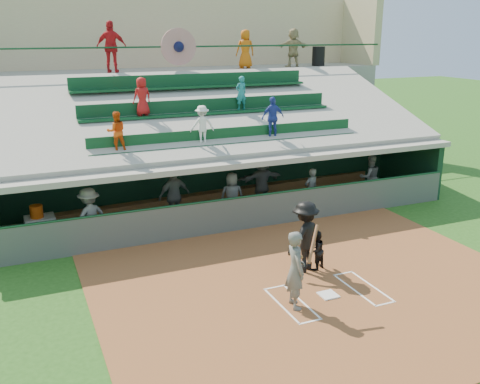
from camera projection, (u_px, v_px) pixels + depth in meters
name	position (u px, v px, depth m)	size (l,w,h in m)	color
ground	(328.00, 296.00, 13.11)	(100.00, 100.00, 0.00)	#204C15
dirt_slab	(318.00, 287.00, 13.55)	(11.00, 9.00, 0.02)	brown
home_plate	(328.00, 295.00, 13.10)	(0.43, 0.43, 0.03)	white
batters_box_chalk	(328.00, 295.00, 13.10)	(2.65, 1.85, 0.01)	white
dugout_floor	(226.00, 213.00, 19.04)	(16.00, 3.50, 0.04)	gray
concourse_slab	(171.00, 121.00, 24.32)	(20.00, 3.00, 4.60)	gray
grandstand	(192.00, 133.00, 21.70)	(20.40, 10.40, 7.80)	#505651
batter_at_plate	(296.00, 269.00, 12.33)	(0.90, 0.79, 1.95)	#50534E
catcher	(316.00, 250.00, 14.41)	(0.53, 0.41, 1.09)	black
home_umpire	(305.00, 237.00, 14.22)	(1.25, 0.72, 1.94)	black
dugout_bench	(218.00, 196.00, 20.16)	(13.72, 0.41, 0.41)	olive
white_table	(41.00, 228.00, 16.39)	(0.88, 0.66, 0.77)	silver
water_cooler	(36.00, 212.00, 16.15)	(0.38, 0.38, 0.38)	#D64D0C
dugout_player_a	(90.00, 217.00, 15.91)	(1.15, 0.66, 1.78)	#5A5C57
dugout_player_b	(174.00, 196.00, 17.70)	(1.12, 0.47, 1.92)	#585B56
dugout_player_c	(232.00, 196.00, 18.06)	(0.81, 0.53, 1.65)	#535550
dugout_player_d	(262.00, 180.00, 19.56)	(1.75, 0.56, 1.89)	#5C5F5A
dugout_player_e	(311.00, 190.00, 19.01)	(0.57, 0.37, 1.55)	#50534E
dugout_player_f	(370.00, 177.00, 20.36)	(0.82, 0.64, 1.69)	#5F625C
trash_bin	(318.00, 56.00, 25.68)	(0.60, 0.60, 0.91)	black
concourse_staff_a	(112.00, 47.00, 21.25)	(1.19, 0.49, 2.03)	red
concourse_staff_b	(245.00, 49.00, 23.89)	(0.83, 0.54, 1.70)	#C4590B
concourse_staff_c	(293.00, 47.00, 24.98)	(1.63, 0.52, 1.75)	tan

